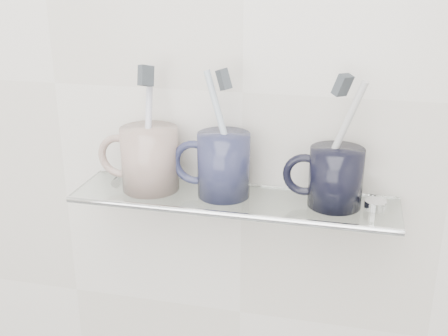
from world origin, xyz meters
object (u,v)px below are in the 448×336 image
(mug_left, at_px, (150,159))
(mug_center, at_px, (224,165))
(mug_right, at_px, (336,177))
(shelf_glass, at_px, (233,200))

(mug_left, relative_size, mug_center, 1.01)
(mug_center, height_order, mug_right, mug_center)
(mug_left, height_order, mug_center, mug_left)
(shelf_glass, xyz_separation_m, mug_left, (-0.14, 0.00, 0.05))
(mug_left, xyz_separation_m, mug_right, (0.29, 0.00, -0.01))
(shelf_glass, relative_size, mug_left, 4.98)
(mug_left, relative_size, mug_right, 1.13)
(shelf_glass, xyz_separation_m, mug_center, (-0.02, 0.00, 0.05))
(shelf_glass, relative_size, mug_center, 5.03)
(shelf_glass, distance_m, mug_left, 0.15)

